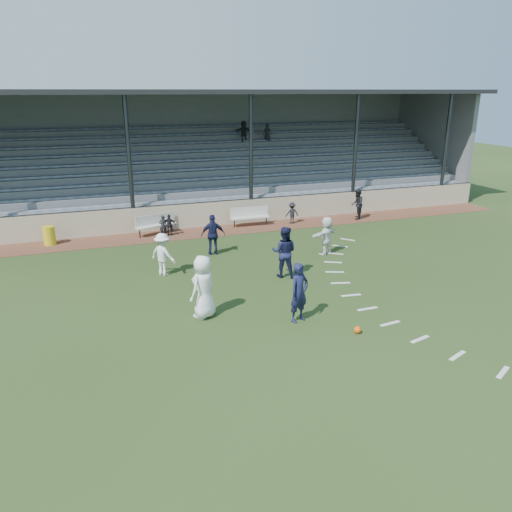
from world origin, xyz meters
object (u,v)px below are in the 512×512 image
Objects in this scene: bench_left at (155,222)px; bench_right at (250,215)px; trash_bin at (49,235)px; player_navy_lead at (299,293)px; player_white_lead at (203,287)px; football at (357,330)px; official at (357,204)px.

bench_left and bench_right have the same top height.
player_navy_lead reaches higher than trash_bin.
bench_left is 2.43× the size of trash_bin.
bench_left is 1.04× the size of player_white_lead.
official reaches higher than football.
bench_right is 12.29m from football.
bench_right is 5.85m from official.
player_navy_lead is 1.13× the size of official.
football is (3.77, -12.27, -0.48)m from bench_left.
bench_left is 10.58m from official.
trash_bin is at bearing -178.04° from bench_right.
trash_bin is 15.29m from official.
player_navy_lead is at bearing -100.28° from bench_right.
official is at bearing -176.29° from player_white_lead.
bench_right is at bearing -153.13° from player_white_lead.
player_white_lead is at bearing -109.13° from bench_left.
player_navy_lead reaches higher than bench_left.
official is at bearing -1.94° from trash_bin.
trash_bin is at bearing -55.87° from official.
bench_right is at bearing 0.77° from trash_bin.
player_white_lead is (-3.83, 2.55, 0.87)m from football.
bench_right is (4.75, -0.03, 0.00)m from bench_left.
trash_bin is 0.43× the size of player_white_lead.
player_navy_lead reaches higher than football.
bench_left is at bearing 107.10° from football.
trash_bin is at bearing 125.03° from football.
player_white_lead is at bearing -115.17° from bench_right.
bench_left is 9.73m from player_white_lead.
bench_left is 1.26× the size of official.
bench_right is 1.11× the size of player_navy_lead.
trash_bin reaches higher than football.
player_white_lead is 2.87m from player_navy_lead.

